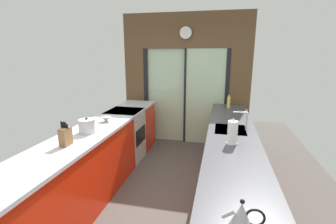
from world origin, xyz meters
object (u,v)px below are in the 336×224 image
object	(u,v)px
mixing_bowl	(106,119)
soap_bottle	(229,102)
oven_range	(125,135)
knife_block	(65,136)
paper_towel_roll	(232,133)
kettle	(242,217)
stock_pot	(87,126)

from	to	relation	value
mixing_bowl	soap_bottle	world-z (taller)	soap_bottle
oven_range	knife_block	bearing A→B (deg)	-89.38
paper_towel_roll	knife_block	bearing A→B (deg)	-166.00
mixing_bowl	oven_range	bearing A→B (deg)	91.45
kettle	soap_bottle	distance (m)	3.27
mixing_bowl	kettle	distance (m)	2.61
kettle	knife_block	bearing A→B (deg)	152.08
stock_pot	soap_bottle	size ratio (longest dim) A/B	0.81
soap_bottle	paper_towel_roll	xyz separation A→B (m)	(0.00, -1.88, 0.02)
oven_range	mixing_bowl	bearing A→B (deg)	-88.55
kettle	paper_towel_roll	bearing A→B (deg)	90.09
oven_range	mixing_bowl	xyz separation A→B (m)	(0.02, -0.73, 0.51)
knife_block	kettle	world-z (taller)	knife_block
mixing_bowl	paper_towel_roll	distance (m)	1.86
oven_range	knife_block	size ratio (longest dim) A/B	3.36
mixing_bowl	knife_block	distance (m)	0.96
knife_block	stock_pot	distance (m)	0.44
kettle	soap_bottle	bearing A→B (deg)	90.04
mixing_bowl	stock_pot	world-z (taller)	stock_pot
stock_pot	kettle	world-z (taller)	stock_pot
kettle	paper_towel_roll	xyz separation A→B (m)	(-0.00, 1.39, 0.04)
mixing_bowl	knife_block	world-z (taller)	knife_block
knife_block	soap_bottle	bearing A→B (deg)	52.53
knife_block	stock_pot	xyz separation A→B (m)	(0.00, 0.44, -0.02)
oven_range	kettle	size ratio (longest dim) A/B	3.82
knife_block	stock_pot	size ratio (longest dim) A/B	1.31
soap_bottle	knife_block	bearing A→B (deg)	-127.47
oven_range	mixing_bowl	size ratio (longest dim) A/B	5.88
oven_range	stock_pot	bearing A→B (deg)	-89.15
mixing_bowl	stock_pot	distance (m)	0.52
mixing_bowl	stock_pot	bearing A→B (deg)	-90.00
soap_bottle	stock_pot	bearing A→B (deg)	-133.37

